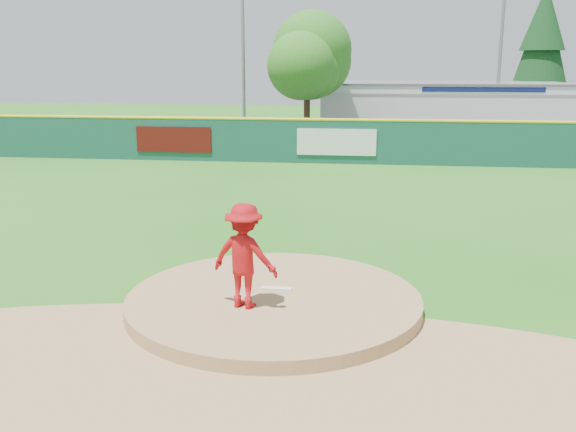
# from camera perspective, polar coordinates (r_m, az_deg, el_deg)

# --- Properties ---
(ground) EXTENTS (120.00, 120.00, 0.00)m
(ground) POSITION_cam_1_polar(r_m,az_deg,el_deg) (12.18, -1.26, -8.14)
(ground) COLOR #286B19
(ground) RESTS_ON ground
(pitchers_mound) EXTENTS (5.50, 5.50, 0.50)m
(pitchers_mound) POSITION_cam_1_polar(r_m,az_deg,el_deg) (12.18, -1.26, -8.14)
(pitchers_mound) COLOR #9E774C
(pitchers_mound) RESTS_ON ground
(pitching_rubber) EXTENTS (0.60, 0.15, 0.04)m
(pitching_rubber) POSITION_cam_1_polar(r_m,az_deg,el_deg) (12.36, -1.05, -6.47)
(pitching_rubber) COLOR white
(pitching_rubber) RESTS_ON pitchers_mound
(infield_dirt_arc) EXTENTS (15.40, 15.40, 0.01)m
(infield_dirt_arc) POSITION_cam_1_polar(r_m,az_deg,el_deg) (9.49, -4.14, -14.69)
(infield_dirt_arc) COLOR #9E774C
(infield_dirt_arc) RESTS_ON ground
(parking_lot) EXTENTS (44.00, 16.00, 0.02)m
(parking_lot) POSITION_cam_1_polar(r_m,az_deg,el_deg) (38.49, 4.97, 6.69)
(parking_lot) COLOR #38383A
(parking_lot) RESTS_ON ground
(pitcher) EXTENTS (1.35, 0.98, 1.88)m
(pitcher) POSITION_cam_1_polar(r_m,az_deg,el_deg) (11.28, -3.90, -3.54)
(pitcher) COLOR #AD0E13
(pitcher) RESTS_ON pitchers_mound
(van) EXTENTS (5.76, 3.56, 1.49)m
(van) POSITION_cam_1_polar(r_m,az_deg,el_deg) (35.09, 7.18, 7.23)
(van) COLOR silver
(van) RESTS_ON parking_lot
(pool_building_grp) EXTENTS (15.20, 8.20, 3.31)m
(pool_building_grp) POSITION_cam_1_polar(r_m,az_deg,el_deg) (43.48, 13.37, 9.33)
(pool_building_grp) COLOR silver
(pool_building_grp) RESTS_ON ground
(fence_banners) EXTENTS (11.25, 0.04, 1.20)m
(fence_banners) POSITION_cam_1_polar(r_m,az_deg,el_deg) (29.83, -3.08, 6.69)
(fence_banners) COLOR #510E0B
(fence_banners) RESTS_ON ground
(playground_slide) EXTENTS (1.00, 2.83, 1.56)m
(playground_slide) POSITION_cam_1_polar(r_m,az_deg,el_deg) (38.84, -20.39, 7.13)
(playground_slide) COLOR blue
(playground_slide) RESTS_ON ground
(outfield_fence) EXTENTS (40.00, 0.14, 2.07)m
(outfield_fence) POSITION_cam_1_polar(r_m,az_deg,el_deg) (29.44, 4.16, 6.76)
(outfield_fence) COLOR #15473D
(outfield_fence) RESTS_ON ground
(deciduous_tree) EXTENTS (5.60, 5.60, 7.36)m
(deciduous_tree) POSITION_cam_1_polar(r_m,az_deg,el_deg) (36.38, 1.72, 13.52)
(deciduous_tree) COLOR #382314
(deciduous_tree) RESTS_ON ground
(conifer_tree) EXTENTS (4.40, 4.40, 9.50)m
(conifer_tree) POSITION_cam_1_polar(r_m,az_deg,el_deg) (48.52, 21.65, 13.75)
(conifer_tree) COLOR #382314
(conifer_tree) RESTS_ON ground
(light_pole_left) EXTENTS (1.75, 0.25, 11.00)m
(light_pole_left) POSITION_cam_1_polar(r_m,az_deg,el_deg) (39.00, -4.03, 15.68)
(light_pole_left) COLOR gray
(light_pole_left) RESTS_ON ground
(light_pole_right) EXTENTS (1.75, 0.25, 10.00)m
(light_pole_right) POSITION_cam_1_polar(r_m,az_deg,el_deg) (40.85, 18.40, 14.24)
(light_pole_right) COLOR gray
(light_pole_right) RESTS_ON ground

